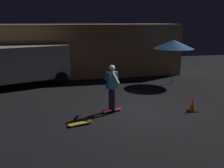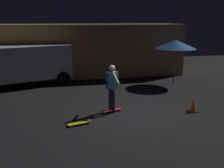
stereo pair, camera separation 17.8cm
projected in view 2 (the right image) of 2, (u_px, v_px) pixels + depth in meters
ground_plane at (136, 113)px, 9.63m from camera, size 28.00×28.00×0.00m
low_building at (89, 50)px, 16.30m from camera, size 11.12×3.19×3.06m
parked_van at (23, 63)px, 13.59m from camera, size 4.97×3.47×2.03m
patio_umbrella at (176, 44)px, 13.65m from camera, size 2.10×2.10×2.30m
skateboard_ridden at (112, 110)px, 9.72m from camera, size 0.80×0.42×0.07m
skateboard_spare at (80, 123)px, 8.51m from camera, size 0.80×0.41×0.07m
skater at (112, 84)px, 9.49m from camera, size 0.43×0.96×1.67m
traffic_cone at (193, 106)px, 9.71m from camera, size 0.34×0.34×0.46m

